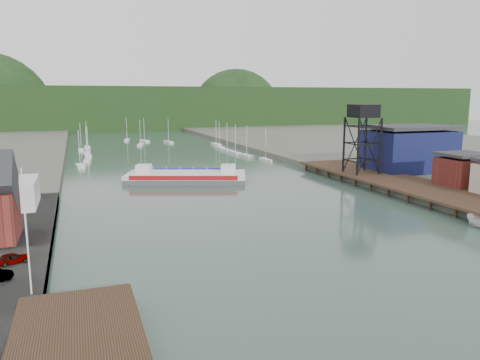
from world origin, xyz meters
TOP-DOWN VIEW (x-y plane):
  - ground at (0.00, 0.00)m, footprint 600.00×600.00m
  - east_land at (92.00, 80.00)m, footprint 120.00×400.00m
  - west_stage at (-29.00, 0.00)m, footprint 10.00×18.00m
  - east_pier at (37.00, 45.00)m, footprint 14.00×70.00m
  - flagpole at (-33.00, 10.00)m, footprint 0.16×0.16m
  - lift_tower at (35.00, 58.00)m, footprint 6.50×6.50m
  - blue_shed at (50.00, 60.00)m, footprint 20.50×14.50m
  - marina_sailboats at (0.08, 138.46)m, footprint 57.71×92.65m
  - distant_hills at (-3.98, 301.35)m, footprint 500.00×120.00m
  - chain_ferry at (-3.96, 72.14)m, footprint 30.16×19.94m
  - car_west_a at (-35.64, 19.50)m, footprint 3.89×2.67m

SIDE VIEW (x-z plane):
  - ground at x=0.00m, z-range 0.00..0.00m
  - east_land at x=92.00m, z-range -1.60..1.60m
  - marina_sailboats at x=0.08m, z-range -0.10..0.80m
  - west_stage at x=-29.00m, z-range 0.00..1.80m
  - chain_ferry at x=-3.96m, z-range -0.86..3.18m
  - east_pier at x=37.00m, z-range 0.67..3.12m
  - car_west_a at x=-35.64m, z-range 1.60..2.83m
  - blue_shed at x=50.00m, z-range 1.41..12.71m
  - flagpole at x=-33.00m, z-range 1.60..13.60m
  - distant_hills at x=-3.98m, z-range -29.62..50.38m
  - lift_tower at x=35.00m, z-range 7.65..23.65m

